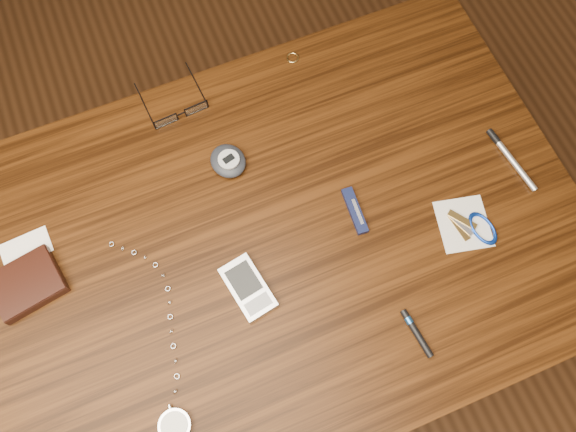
# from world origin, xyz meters

# --- Properties ---
(ground) EXTENTS (3.80, 3.80, 0.00)m
(ground) POSITION_xyz_m (0.00, 0.00, 0.00)
(ground) COLOR #472814
(ground) RESTS_ON ground
(desk) EXTENTS (1.00, 0.70, 0.75)m
(desk) POSITION_xyz_m (0.00, 0.00, 0.65)
(desk) COLOR #341908
(desk) RESTS_ON ground
(wallet_and_card) EXTENTS (0.12, 0.14, 0.02)m
(wallet_and_card) POSITION_xyz_m (-0.40, 0.08, 0.76)
(wallet_and_card) COLOR black
(wallet_and_card) RESTS_ON desk
(eyeglasses) EXTENTS (0.11, 0.11, 0.02)m
(eyeglasses) POSITION_xyz_m (-0.08, 0.28, 0.76)
(eyeglasses) COLOR black
(eyeglasses) RESTS_ON desk
(gold_ring) EXTENTS (0.03, 0.03, 0.00)m
(gold_ring) POSITION_xyz_m (0.15, 0.31, 0.75)
(gold_ring) COLOR tan
(gold_ring) RESTS_ON desk
(pocket_watch) EXTENTS (0.08, 0.33, 0.02)m
(pocket_watch) POSITION_xyz_m (-0.25, -0.20, 0.76)
(pocket_watch) COLOR silver
(pocket_watch) RESTS_ON desk
(pda_phone) EXTENTS (0.07, 0.11, 0.02)m
(pda_phone) POSITION_xyz_m (-0.08, -0.06, 0.76)
(pda_phone) COLOR silver
(pda_phone) RESTS_ON desk
(pedometer) EXTENTS (0.07, 0.08, 0.03)m
(pedometer) POSITION_xyz_m (-0.03, 0.15, 0.76)
(pedometer) COLOR #21242B
(pedometer) RESTS_ON desk
(notepad_keys) EXTENTS (0.10, 0.11, 0.01)m
(notepad_keys) POSITION_xyz_m (0.30, -0.11, 0.75)
(notepad_keys) COLOR white
(notepad_keys) RESTS_ON desk
(pocket_knife) EXTENTS (0.02, 0.08, 0.01)m
(pocket_knife) POSITION_xyz_m (0.13, -0.01, 0.76)
(pocket_knife) COLOR #0F103B
(pocket_knife) RESTS_ON desk
(silver_pen) EXTENTS (0.03, 0.13, 0.01)m
(silver_pen) POSITION_xyz_m (0.42, -0.01, 0.76)
(silver_pen) COLOR silver
(silver_pen) RESTS_ON desk
(black_blue_pen) EXTENTS (0.02, 0.08, 0.01)m
(black_blue_pen) POSITION_xyz_m (0.13, -0.22, 0.76)
(black_blue_pen) COLOR black
(black_blue_pen) RESTS_ON desk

